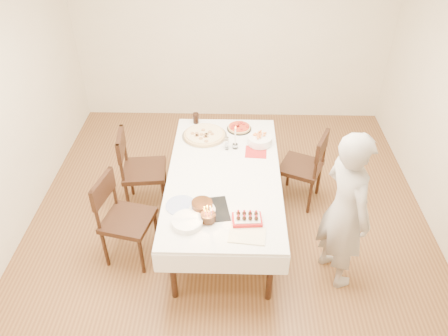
{
  "coord_description": "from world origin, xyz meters",
  "views": [
    {
      "loc": [
        0.03,
        -3.51,
        3.48
      ],
      "look_at": [
        -0.05,
        -0.0,
        0.82
      ],
      "focal_mm": 35.0,
      "sensor_mm": 36.0,
      "label": 1
    }
  ],
  "objects_px": {
    "taper_candle": "(235,137)",
    "person": "(345,211)",
    "dining_table": "(224,201)",
    "strawberry_box": "(247,219)",
    "pizza_pepperoni": "(239,128)",
    "layer_cake": "(202,206)",
    "chair_left_savory": "(144,170)",
    "cola_glass": "(196,118)",
    "pasta_bowl": "(260,140)",
    "birthday_cake": "(208,214)",
    "pizza_white": "(204,135)",
    "chair_left_dessert": "(128,220)",
    "chair_right_savory": "(301,167)"
  },
  "relations": [
    {
      "from": "pasta_bowl",
      "to": "chair_left_savory",
      "type": "bearing_deg",
      "value": -171.53
    },
    {
      "from": "chair_right_savory",
      "to": "pizza_pepperoni",
      "type": "bearing_deg",
      "value": 177.79
    },
    {
      "from": "chair_left_dessert",
      "to": "pizza_white",
      "type": "height_order",
      "value": "chair_left_dessert"
    },
    {
      "from": "chair_left_dessert",
      "to": "cola_glass",
      "type": "distance_m",
      "value": 1.56
    },
    {
      "from": "pizza_pepperoni",
      "to": "layer_cake",
      "type": "bearing_deg",
      "value": -103.64
    },
    {
      "from": "pasta_bowl",
      "to": "strawberry_box",
      "type": "height_order",
      "value": "pasta_bowl"
    },
    {
      "from": "dining_table",
      "to": "taper_candle",
      "type": "bearing_deg",
      "value": 76.51
    },
    {
      "from": "pizza_pepperoni",
      "to": "strawberry_box",
      "type": "distance_m",
      "value": 1.55
    },
    {
      "from": "chair_left_savory",
      "to": "person",
      "type": "height_order",
      "value": "person"
    },
    {
      "from": "pizza_white",
      "to": "taper_candle",
      "type": "bearing_deg",
      "value": -32.94
    },
    {
      "from": "pizza_pepperoni",
      "to": "strawberry_box",
      "type": "height_order",
      "value": "strawberry_box"
    },
    {
      "from": "pizza_pepperoni",
      "to": "taper_candle",
      "type": "xyz_separation_m",
      "value": [
        -0.05,
        -0.39,
        0.12
      ]
    },
    {
      "from": "pasta_bowl",
      "to": "birthday_cake",
      "type": "height_order",
      "value": "birthday_cake"
    },
    {
      "from": "birthday_cake",
      "to": "person",
      "type": "bearing_deg",
      "value": 4.11
    },
    {
      "from": "person",
      "to": "pizza_pepperoni",
      "type": "relative_size",
      "value": 5.74
    },
    {
      "from": "chair_left_savory",
      "to": "cola_glass",
      "type": "xyz_separation_m",
      "value": [
        0.54,
        0.63,
        0.32
      ]
    },
    {
      "from": "person",
      "to": "cola_glass",
      "type": "distance_m",
      "value": 2.16
    },
    {
      "from": "chair_left_savory",
      "to": "taper_candle",
      "type": "distance_m",
      "value": 1.09
    },
    {
      "from": "pasta_bowl",
      "to": "strawberry_box",
      "type": "xyz_separation_m",
      "value": [
        -0.16,
        -1.25,
        -0.02
      ]
    },
    {
      "from": "taper_candle",
      "to": "chair_left_savory",
      "type": "bearing_deg",
      "value": -174.16
    },
    {
      "from": "person",
      "to": "birthday_cake",
      "type": "height_order",
      "value": "person"
    },
    {
      "from": "pizza_pepperoni",
      "to": "birthday_cake",
      "type": "distance_m",
      "value": 1.58
    },
    {
      "from": "chair_left_savory",
      "to": "layer_cake",
      "type": "relative_size",
      "value": 4.08
    },
    {
      "from": "pizza_white",
      "to": "birthday_cake",
      "type": "distance_m",
      "value": 1.39
    },
    {
      "from": "pizza_white",
      "to": "pasta_bowl",
      "type": "xyz_separation_m",
      "value": [
        0.62,
        -0.14,
        0.03
      ]
    },
    {
      "from": "pizza_pepperoni",
      "to": "layer_cake",
      "type": "relative_size",
      "value": 1.17
    },
    {
      "from": "chair_left_dessert",
      "to": "pizza_white",
      "type": "xyz_separation_m",
      "value": [
        0.69,
        1.12,
        0.29
      ]
    },
    {
      "from": "taper_candle",
      "to": "person",
      "type": "bearing_deg",
      "value": -47.21
    },
    {
      "from": "person",
      "to": "pizza_white",
      "type": "bearing_deg",
      "value": 22.93
    },
    {
      "from": "pizza_pepperoni",
      "to": "birthday_cake",
      "type": "relative_size",
      "value": 2.04
    },
    {
      "from": "chair_right_savory",
      "to": "pasta_bowl",
      "type": "bearing_deg",
      "value": -161.17
    },
    {
      "from": "dining_table",
      "to": "cola_glass",
      "type": "distance_m",
      "value": 1.14
    },
    {
      "from": "dining_table",
      "to": "cola_glass",
      "type": "bearing_deg",
      "value": 110.13
    },
    {
      "from": "chair_left_dessert",
      "to": "layer_cake",
      "type": "height_order",
      "value": "chair_left_dessert"
    },
    {
      "from": "dining_table",
      "to": "pasta_bowl",
      "type": "relative_size",
      "value": 8.0
    },
    {
      "from": "chair_left_savory",
      "to": "pasta_bowl",
      "type": "height_order",
      "value": "chair_left_savory"
    },
    {
      "from": "strawberry_box",
      "to": "cola_glass",
      "type": "bearing_deg",
      "value": 109.12
    },
    {
      "from": "layer_cake",
      "to": "chair_left_dessert",
      "type": "bearing_deg",
      "value": 170.51
    },
    {
      "from": "birthday_cake",
      "to": "cola_glass",
      "type": "bearing_deg",
      "value": 98.05
    },
    {
      "from": "dining_table",
      "to": "strawberry_box",
      "type": "relative_size",
      "value": 8.17
    },
    {
      "from": "person",
      "to": "birthday_cake",
      "type": "bearing_deg",
      "value": 71.08
    },
    {
      "from": "chair_right_savory",
      "to": "taper_candle",
      "type": "xyz_separation_m",
      "value": [
        -0.76,
        -0.05,
        0.42
      ]
    },
    {
      "from": "chair_left_savory",
      "to": "birthday_cake",
      "type": "xyz_separation_m",
      "value": [
        0.78,
        -1.05,
        0.33
      ]
    },
    {
      "from": "chair_right_savory",
      "to": "pizza_white",
      "type": "height_order",
      "value": "chair_right_savory"
    },
    {
      "from": "dining_table",
      "to": "strawberry_box",
      "type": "bearing_deg",
      "value": -72.32
    },
    {
      "from": "cola_glass",
      "to": "person",
      "type": "bearing_deg",
      "value": -47.47
    },
    {
      "from": "pasta_bowl",
      "to": "birthday_cake",
      "type": "bearing_deg",
      "value": -112.17
    },
    {
      "from": "chair_left_dessert",
      "to": "birthday_cake",
      "type": "relative_size",
      "value": 6.91
    },
    {
      "from": "chair_left_savory",
      "to": "strawberry_box",
      "type": "bearing_deg",
      "value": 130.59
    },
    {
      "from": "dining_table",
      "to": "chair_left_dessert",
      "type": "height_order",
      "value": "chair_left_dessert"
    }
  ]
}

